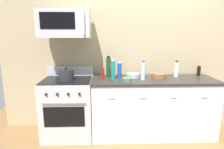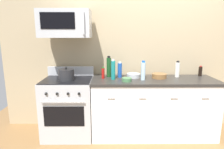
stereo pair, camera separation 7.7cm
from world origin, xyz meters
TOP-DOWN VIEW (x-y plane):
  - ground_plane at (0.00, 0.00)m, footprint 6.03×6.03m
  - back_wall at (0.00, 0.41)m, footprint 5.02×0.10m
  - counter_unit at (-0.00, -0.00)m, footprint 1.93×0.66m
  - range_oven at (-1.34, 0.00)m, footprint 0.76×0.69m
  - microwave at (-1.34, 0.05)m, footprint 0.74×0.44m
  - bottle_soda_blue at (-0.53, 0.13)m, footprint 0.07×0.07m
  - bottle_water_clear at (-0.18, -0.05)m, footprint 0.07×0.07m
  - bottle_vinegar_white at (0.40, 0.15)m, footprint 0.07×0.07m
  - bottle_wine_green at (-0.70, 0.17)m, footprint 0.07×0.07m
  - bottle_sparkling_teal at (-0.63, -0.01)m, footprint 0.06×0.06m
  - bottle_soy_sauce_dark at (0.81, 0.22)m, footprint 0.06×0.06m
  - bottle_hot_sauce_red at (-0.79, 0.05)m, footprint 0.05×0.05m
  - bowl_steel_prep at (-0.31, 0.12)m, footprint 0.21×0.21m
  - bowl_green_glaze at (-0.44, -0.14)m, footprint 0.15×0.15m
  - bowl_wooden_salad at (0.09, 0.07)m, footprint 0.23×0.23m
  - stockpot at (-1.34, -0.05)m, footprint 0.24×0.24m

SIDE VIEW (x-z plane):
  - ground_plane at x=0.00m, z-range 0.00..0.00m
  - counter_unit at x=0.00m, z-range 0.00..0.92m
  - range_oven at x=-1.34m, z-range -0.07..1.00m
  - bowl_green_glaze at x=-0.44m, z-range 0.92..0.97m
  - bowl_steel_prep at x=-0.31m, z-range 0.92..0.99m
  - bowl_wooden_salad at x=0.09m, z-range 0.92..0.99m
  - bottle_soy_sauce_dark at x=0.81m, z-range 0.92..1.08m
  - stockpot at x=-1.34m, z-range 0.91..1.10m
  - bottle_hot_sauce_red at x=-0.79m, z-range 0.92..1.09m
  - bottle_soda_blue at x=-0.53m, z-range 0.91..1.17m
  - bottle_vinegar_white at x=0.40m, z-range 0.91..1.18m
  - bottle_water_clear at x=-0.18m, z-range 0.91..1.21m
  - bottle_sparkling_teal at x=-0.63m, z-range 0.91..1.22m
  - bottle_wine_green at x=-0.70m, z-range 0.91..1.25m
  - back_wall at x=0.00m, z-range 0.00..2.70m
  - microwave at x=-1.34m, z-range 1.55..1.95m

